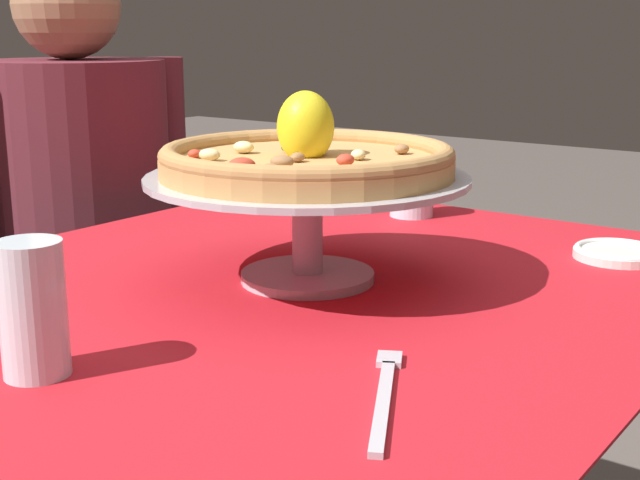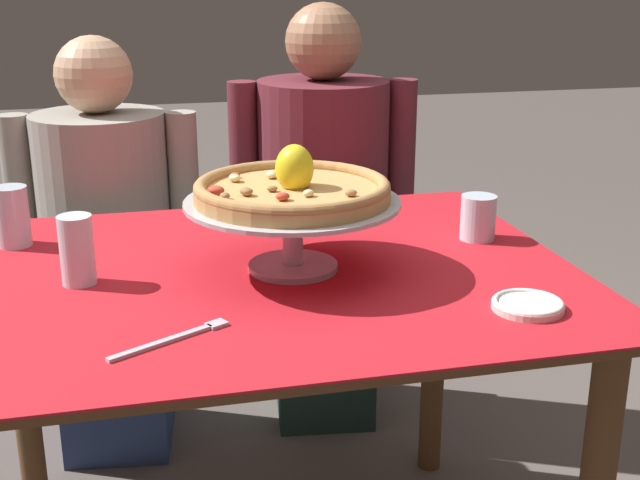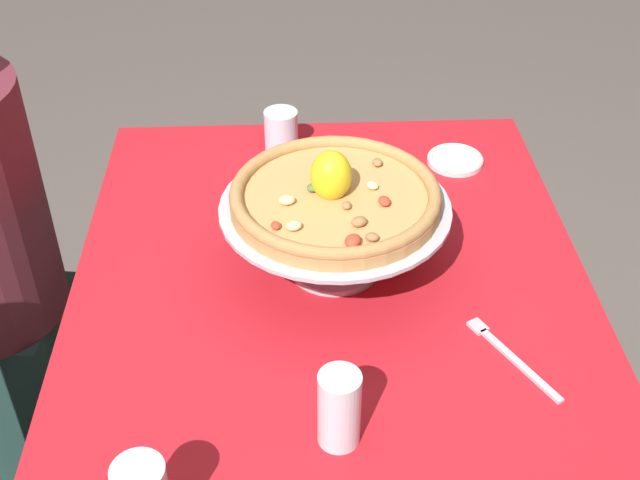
{
  "view_description": "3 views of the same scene",
  "coord_description": "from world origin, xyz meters",
  "px_view_note": "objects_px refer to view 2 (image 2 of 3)",
  "views": [
    {
      "loc": [
        -0.78,
        -0.64,
        1.07
      ],
      "look_at": [
        0.09,
        -0.0,
        0.8
      ],
      "focal_mm": 48.05,
      "sensor_mm": 36.0,
      "label": 1
    },
    {
      "loc": [
        -0.24,
        -1.48,
        1.3
      ],
      "look_at": [
        0.11,
        -0.02,
        0.81
      ],
      "focal_mm": 46.85,
      "sensor_mm": 36.0,
      "label": 2
    },
    {
      "loc": [
        -1.11,
        0.07,
        1.71
      ],
      "look_at": [
        0.05,
        0.02,
        0.82
      ],
      "focal_mm": 45.99,
      "sensor_mm": 36.0,
      "label": 3
    }
  ],
  "objects_px": {
    "side_plate": "(528,305)",
    "diner_left": "(109,258)",
    "water_glass_side_right": "(478,220)",
    "water_glass_side_left": "(77,253)",
    "pizza_stand": "(293,218)",
    "water_glass_back_left": "(13,220)",
    "pizza": "(292,189)",
    "dinner_fork": "(176,338)",
    "diner_right": "(323,222)"
  },
  "relations": [
    {
      "from": "side_plate",
      "to": "diner_left",
      "type": "distance_m",
      "value": 1.26
    },
    {
      "from": "water_glass_side_right",
      "to": "side_plate",
      "type": "bearing_deg",
      "value": -100.96
    },
    {
      "from": "water_glass_side_left",
      "to": "diner_left",
      "type": "xyz_separation_m",
      "value": [
        0.03,
        0.72,
        -0.26
      ]
    },
    {
      "from": "pizza_stand",
      "to": "water_glass_back_left",
      "type": "relative_size",
      "value": 3.24
    },
    {
      "from": "water_glass_side_right",
      "to": "side_plate",
      "type": "xyz_separation_m",
      "value": [
        -0.07,
        -0.38,
        -0.03
      ]
    },
    {
      "from": "water_glass_side_left",
      "to": "diner_left",
      "type": "height_order",
      "value": "diner_left"
    },
    {
      "from": "pizza",
      "to": "pizza_stand",
      "type": "bearing_deg",
      "value": -69.47
    },
    {
      "from": "water_glass_back_left",
      "to": "diner_left",
      "type": "xyz_separation_m",
      "value": [
        0.17,
        0.46,
        -0.26
      ]
    },
    {
      "from": "water_glass_side_left",
      "to": "diner_left",
      "type": "bearing_deg",
      "value": 87.27
    },
    {
      "from": "pizza",
      "to": "dinner_fork",
      "type": "xyz_separation_m",
      "value": [
        -0.24,
        -0.27,
        -0.16
      ]
    },
    {
      "from": "water_glass_back_left",
      "to": "side_plate",
      "type": "bearing_deg",
      "value": -32.58
    },
    {
      "from": "pizza_stand",
      "to": "water_glass_side_right",
      "type": "distance_m",
      "value": 0.43
    },
    {
      "from": "water_glass_side_right",
      "to": "diner_right",
      "type": "xyz_separation_m",
      "value": [
        -0.17,
        0.68,
        -0.19
      ]
    },
    {
      "from": "diner_right",
      "to": "side_plate",
      "type": "bearing_deg",
      "value": -84.64
    },
    {
      "from": "water_glass_side_right",
      "to": "diner_right",
      "type": "distance_m",
      "value": 0.72
    },
    {
      "from": "water_glass_side_left",
      "to": "side_plate",
      "type": "bearing_deg",
      "value": -22.27
    },
    {
      "from": "pizza_stand",
      "to": "dinner_fork",
      "type": "height_order",
      "value": "pizza_stand"
    },
    {
      "from": "water_glass_side_left",
      "to": "water_glass_side_right",
      "type": "bearing_deg",
      "value": 5.3
    },
    {
      "from": "side_plate",
      "to": "diner_left",
      "type": "relative_size",
      "value": 0.11
    },
    {
      "from": "diner_left",
      "to": "diner_right",
      "type": "bearing_deg",
      "value": 3.05
    },
    {
      "from": "dinner_fork",
      "to": "diner_right",
      "type": "xyz_separation_m",
      "value": [
        0.49,
        1.04,
        -0.15
      ]
    },
    {
      "from": "pizza_stand",
      "to": "pizza",
      "type": "height_order",
      "value": "pizza"
    },
    {
      "from": "pizza",
      "to": "side_plate",
      "type": "xyz_separation_m",
      "value": [
        0.35,
        -0.29,
        -0.15
      ]
    },
    {
      "from": "pizza",
      "to": "water_glass_side_left",
      "type": "height_order",
      "value": "pizza"
    },
    {
      "from": "water_glass_side_left",
      "to": "dinner_fork",
      "type": "distance_m",
      "value": 0.33
    },
    {
      "from": "water_glass_side_right",
      "to": "water_glass_back_left",
      "type": "height_order",
      "value": "water_glass_back_left"
    },
    {
      "from": "pizza_stand",
      "to": "side_plate",
      "type": "distance_m",
      "value": 0.46
    },
    {
      "from": "water_glass_side_right",
      "to": "water_glass_side_left",
      "type": "relative_size",
      "value": 0.74
    },
    {
      "from": "water_glass_side_right",
      "to": "water_glass_side_left",
      "type": "xyz_separation_m",
      "value": [
        -0.81,
        -0.08,
        0.02
      ]
    },
    {
      "from": "water_glass_side_left",
      "to": "side_plate",
      "type": "height_order",
      "value": "water_glass_side_left"
    },
    {
      "from": "diner_left",
      "to": "diner_right",
      "type": "height_order",
      "value": "diner_right"
    },
    {
      "from": "dinner_fork",
      "to": "pizza_stand",
      "type": "bearing_deg",
      "value": 48.11
    },
    {
      "from": "diner_left",
      "to": "water_glass_back_left",
      "type": "bearing_deg",
      "value": -110.39
    },
    {
      "from": "water_glass_side_left",
      "to": "diner_right",
      "type": "relative_size",
      "value": 0.11
    },
    {
      "from": "water_glass_back_left",
      "to": "dinner_fork",
      "type": "xyz_separation_m",
      "value": [
        0.29,
        -0.54,
        -0.05
      ]
    },
    {
      "from": "pizza_stand",
      "to": "water_glass_side_right",
      "type": "relative_size",
      "value": 4.29
    },
    {
      "from": "pizza",
      "to": "diner_right",
      "type": "relative_size",
      "value": 0.3
    },
    {
      "from": "pizza_stand",
      "to": "pizza",
      "type": "xyz_separation_m",
      "value": [
        -0.0,
        0.0,
        0.06
      ]
    },
    {
      "from": "water_glass_side_right",
      "to": "water_glass_side_left",
      "type": "height_order",
      "value": "water_glass_side_left"
    },
    {
      "from": "pizza_stand",
      "to": "dinner_fork",
      "type": "distance_m",
      "value": 0.37
    },
    {
      "from": "water_glass_back_left",
      "to": "diner_left",
      "type": "relative_size",
      "value": 0.11
    },
    {
      "from": "pizza_stand",
      "to": "water_glass_side_left",
      "type": "height_order",
      "value": "pizza_stand"
    },
    {
      "from": "dinner_fork",
      "to": "water_glass_side_left",
      "type": "bearing_deg",
      "value": 118.21
    },
    {
      "from": "pizza",
      "to": "side_plate",
      "type": "distance_m",
      "value": 0.47
    },
    {
      "from": "side_plate",
      "to": "diner_left",
      "type": "xyz_separation_m",
      "value": [
        -0.7,
        1.02,
        -0.21
      ]
    },
    {
      "from": "pizza",
      "to": "dinner_fork",
      "type": "distance_m",
      "value": 0.39
    },
    {
      "from": "pizza_stand",
      "to": "diner_right",
      "type": "height_order",
      "value": "diner_right"
    },
    {
      "from": "pizza_stand",
      "to": "water_glass_back_left",
      "type": "bearing_deg",
      "value": 152.64
    },
    {
      "from": "water_glass_back_left",
      "to": "water_glass_side_right",
      "type": "bearing_deg",
      "value": -10.86
    },
    {
      "from": "dinner_fork",
      "to": "diner_left",
      "type": "distance_m",
      "value": 1.03
    }
  ]
}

